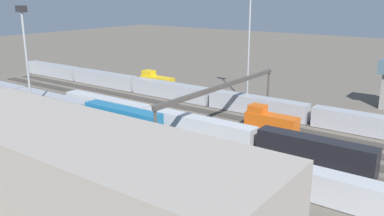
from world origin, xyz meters
name	(u,v)px	position (x,y,z in m)	size (l,w,h in m)	color
ground_plane	(185,120)	(0.00, 0.00, 0.00)	(400.00, 400.00, 0.00)	#60594F
track_bed_0	(229,102)	(0.00, -17.50, 0.06)	(140.00, 2.80, 0.12)	#3D3833
track_bed_1	(218,107)	(0.00, -12.50, 0.06)	(140.00, 2.80, 0.12)	#3D3833
track_bed_2	(206,112)	(0.00, -7.50, 0.06)	(140.00, 2.80, 0.12)	#3D3833
track_bed_3	(192,117)	(0.00, -2.50, 0.06)	(140.00, 2.80, 0.12)	#3D3833
track_bed_4	(178,122)	(0.00, 2.50, 0.06)	(140.00, 2.80, 0.12)	#3D3833
track_bed_5	(162,129)	(0.00, 7.50, 0.06)	(140.00, 2.80, 0.12)	#4C443D
track_bed_6	(144,135)	(0.00, 12.50, 0.06)	(140.00, 2.80, 0.12)	#4C443D
track_bed_7	(125,143)	(0.00, 17.50, 0.06)	(140.00, 2.80, 0.12)	#4C443D
train_on_track_6	(49,102)	(28.78, 12.50, 2.11)	(66.40, 3.00, 4.40)	#1E6B9E
train_on_track_3	(270,122)	(-18.06, -2.50, 2.16)	(10.00, 3.00, 5.00)	#D85914
train_on_track_7	(128,133)	(-0.77, 17.50, 2.02)	(95.60, 3.00, 3.80)	#B7BABF
train_on_track_1	(206,96)	(3.44, -12.50, 2.07)	(139.00, 3.00, 4.40)	black
train_on_track_0	(156,82)	(23.17, -17.50, 2.16)	(10.00, 3.00, 5.00)	gold
train_on_track_5	(191,125)	(-7.02, 7.50, 2.11)	(66.40, 3.00, 4.40)	black
light_mast_0	(249,29)	(-3.51, -19.92, 17.60)	(2.80, 0.70, 27.70)	#9EA0A5
light_mast_1	(26,50)	(21.26, 21.49, 15.18)	(2.80, 0.70, 23.30)	#9EA0A5
signal_gantry	(223,89)	(-9.14, 0.00, 7.73)	(0.70, 40.00, 8.80)	#4C4742
maintenance_shed	(73,176)	(-13.87, 38.97, 5.59)	(49.16, 14.40, 11.18)	#9E9389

